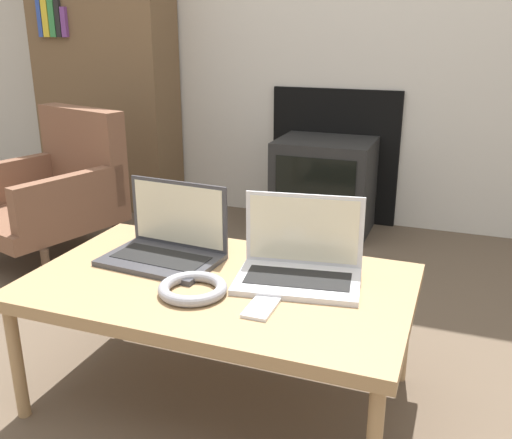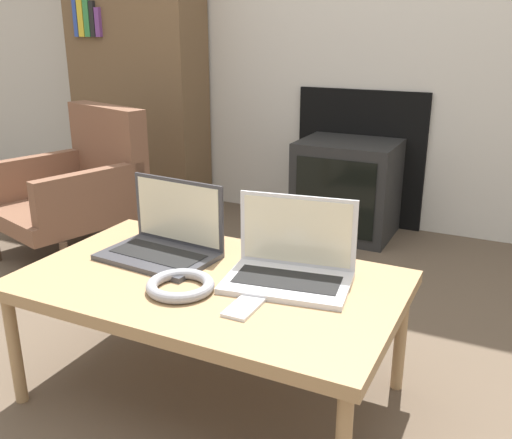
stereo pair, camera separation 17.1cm
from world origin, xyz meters
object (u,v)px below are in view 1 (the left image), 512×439
at_px(tv, 324,186).
at_px(armchair, 58,187).
at_px(laptop_right, 300,261).
at_px(phone, 263,306).
at_px(headphones, 193,288).
at_px(laptop_left, 168,242).

bearing_deg(tv, armchair, -146.38).
bearing_deg(laptop_right, phone, -108.83).
bearing_deg(headphones, laptop_left, 132.69).
bearing_deg(phone, armchair, 146.42).
relative_size(headphones, phone, 1.30).
bearing_deg(headphones, tv, 91.71).
relative_size(phone, tv, 0.28).
distance_m(laptop_right, tv, 1.49).
height_order(headphones, phone, headphones).
xyz_separation_m(headphones, armchair, (-1.17, 0.90, -0.07)).
bearing_deg(tv, headphones, -88.29).
height_order(tv, armchair, armchair).
height_order(laptop_right, tv, laptop_right).
xyz_separation_m(headphones, phone, (0.20, -0.01, -0.01)).
bearing_deg(phone, tv, 98.59).
height_order(laptop_left, headphones, laptop_left).
bearing_deg(laptop_left, armchair, 149.21).
bearing_deg(tv, laptop_right, -78.79).
height_order(headphones, armchair, armchair).
relative_size(laptop_left, headphones, 1.93).
height_order(laptop_right, headphones, laptop_right).
bearing_deg(laptop_left, tv, 89.40).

